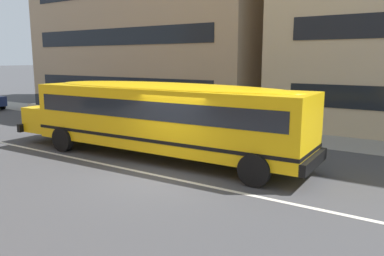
% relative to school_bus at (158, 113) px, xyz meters
% --- Properties ---
extents(ground_plane, '(400.00, 400.00, 0.00)m').
position_rel_school_bus_xyz_m(ground_plane, '(1.52, -1.81, -1.68)').
color(ground_plane, '#424244').
extents(sidewalk_far, '(120.00, 3.00, 0.01)m').
position_rel_school_bus_xyz_m(sidewalk_far, '(1.52, 6.41, -1.68)').
color(sidewalk_far, gray).
rests_on(sidewalk_far, ground_plane).
extents(lane_centreline, '(110.00, 0.16, 0.01)m').
position_rel_school_bus_xyz_m(lane_centreline, '(1.52, -1.81, -1.68)').
color(lane_centreline, silver).
rests_on(lane_centreline, ground_plane).
extents(school_bus, '(12.74, 3.03, 2.83)m').
position_rel_school_bus_xyz_m(school_bus, '(0.00, 0.00, 0.00)').
color(school_bus, yellow).
rests_on(school_bus, ground_plane).
extents(parked_car_beige_end_of_row, '(3.92, 1.93, 1.64)m').
position_rel_school_bus_xyz_m(parked_car_beige_end_of_row, '(-10.29, 3.53, -0.84)').
color(parked_car_beige_end_of_row, '#C1B28E').
rests_on(parked_car_beige_end_of_row, ground_plane).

